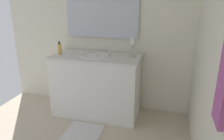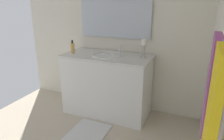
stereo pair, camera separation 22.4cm
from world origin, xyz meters
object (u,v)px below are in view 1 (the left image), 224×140
vanity_cabinet (97,85)px  soap_bottle (60,49)px  bath_mat (80,137)px  candle_holder_tall (133,47)px  sink_basin (96,58)px  mirror (101,7)px

vanity_cabinet → soap_bottle: bearing=-83.5°
bath_mat → soap_bottle: bearing=-138.6°
candle_holder_tall → vanity_cabinet: bearing=-81.5°
sink_basin → soap_bottle: bearing=-83.6°
mirror → bath_mat: mirror is taller
mirror → sink_basin: bearing=0.2°
vanity_cabinet → mirror: bearing=180.0°
sink_basin → soap_bottle: soap_bottle is taller
vanity_cabinet → sink_basin: size_ratio=3.01×
mirror → soap_bottle: size_ratio=5.79×
candle_holder_tall → bath_mat: bearing=-34.9°
soap_bottle → bath_mat: soap_bottle is taller
mirror → candle_holder_tall: mirror is taller
sink_basin → mirror: mirror is taller
sink_basin → mirror: 0.71m
sink_basin → soap_bottle: 0.52m
mirror → vanity_cabinet: bearing=-0.0°
soap_bottle → bath_mat: 1.19m
sink_basin → soap_bottle: size_ratio=2.23×
soap_bottle → bath_mat: (0.57, 0.50, -0.92)m
sink_basin → mirror: (-0.28, -0.00, 0.66)m
vanity_cabinet → mirror: size_ratio=1.16×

